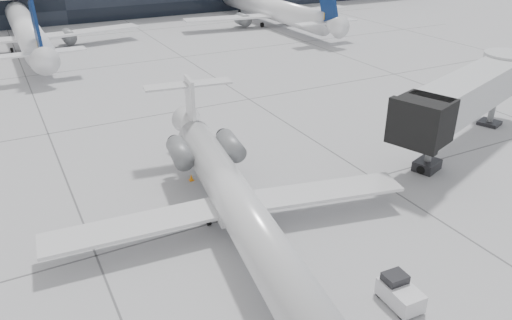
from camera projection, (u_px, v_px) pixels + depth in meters
ground at (253, 212)px, 32.43m from camera, size 220.00×220.00×0.00m
bg_jet_center at (30, 49)px, 72.76m from camera, size 32.00×40.00×9.60m
bg_jet_right at (269, 24)px, 89.58m from camera, size 32.00×40.00×9.60m
regional_jet at (234, 198)px, 29.65m from camera, size 22.26×27.77×6.42m
jet_bridge at (475, 90)px, 40.51m from camera, size 19.35×9.52×6.36m
baggage_tug at (399, 292)px, 24.50m from camera, size 1.44×2.32×1.44m
traffic_cone at (191, 177)px, 36.21m from camera, size 0.44×0.44×0.51m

